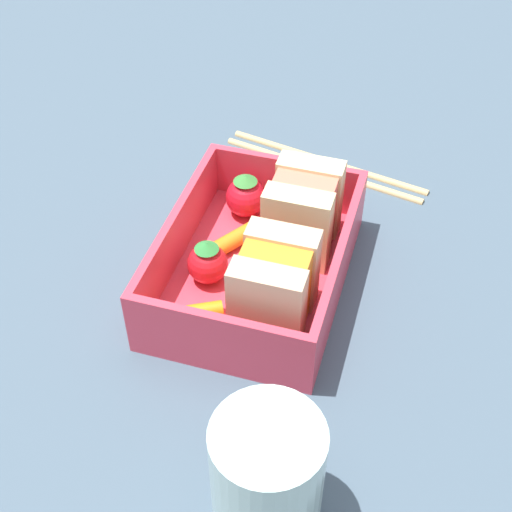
# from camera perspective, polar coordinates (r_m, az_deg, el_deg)

# --- Properties ---
(ground_plane) EXTENTS (1.20, 1.20, 0.02)m
(ground_plane) POSITION_cam_1_polar(r_m,az_deg,el_deg) (0.55, -0.00, -2.78)
(ground_plane) COLOR #425564
(bento_tray) EXTENTS (0.18, 0.13, 0.01)m
(bento_tray) POSITION_cam_1_polar(r_m,az_deg,el_deg) (0.54, -0.00, -1.61)
(bento_tray) COLOR #D93A4D
(bento_tray) RESTS_ON ground_plane
(bento_rim) EXTENTS (0.18, 0.13, 0.04)m
(bento_rim) POSITION_cam_1_polar(r_m,az_deg,el_deg) (0.52, -0.00, 0.48)
(bento_rim) COLOR #D93A4D
(bento_rim) RESTS_ON bento_tray
(sandwich_left) EXTENTS (0.06, 0.05, 0.06)m
(sandwich_left) POSITION_cam_1_polar(r_m,az_deg,el_deg) (0.53, 3.79, 3.57)
(sandwich_left) COLOR beige
(sandwich_left) RESTS_ON bento_tray
(sandwich_center_left) EXTENTS (0.06, 0.05, 0.06)m
(sandwich_center_left) POSITION_cam_1_polar(r_m,az_deg,el_deg) (0.48, 1.50, -2.37)
(sandwich_center_left) COLOR #DEB289
(sandwich_center_left) RESTS_ON bento_tray
(strawberry_far_left) EXTENTS (0.03, 0.03, 0.04)m
(strawberry_far_left) POSITION_cam_1_polar(r_m,az_deg,el_deg) (0.57, -0.84, 4.82)
(strawberry_far_left) COLOR red
(strawberry_far_left) RESTS_ON bento_tray
(carrot_stick_far_left) EXTENTS (0.05, 0.04, 0.01)m
(carrot_stick_far_left) POSITION_cam_1_polar(r_m,az_deg,el_deg) (0.55, -1.52, 1.45)
(carrot_stick_far_left) COLOR orange
(carrot_stick_far_left) RESTS_ON bento_tray
(strawberry_left) EXTENTS (0.03, 0.03, 0.04)m
(strawberry_left) POSITION_cam_1_polar(r_m,az_deg,el_deg) (0.52, -3.90, -0.53)
(strawberry_left) COLOR red
(strawberry_left) RESTS_ON bento_tray
(carrot_stick_left) EXTENTS (0.03, 0.04, 0.01)m
(carrot_stick_left) POSITION_cam_1_polar(r_m,az_deg,el_deg) (0.50, -5.13, -4.57)
(carrot_stick_left) COLOR orange
(carrot_stick_left) RESTS_ON bento_tray
(chopstick_pair) EXTENTS (0.06, 0.19, 0.01)m
(chopstick_pair) POSITION_cam_1_polar(r_m,az_deg,el_deg) (0.65, 5.52, 7.38)
(chopstick_pair) COLOR tan
(chopstick_pair) RESTS_ON ground_plane
(drinking_glass) EXTENTS (0.06, 0.06, 0.08)m
(drinking_glass) POSITION_cam_1_polar(r_m,az_deg,el_deg) (0.40, 0.89, -17.28)
(drinking_glass) COLOR silver
(drinking_glass) RESTS_ON ground_plane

